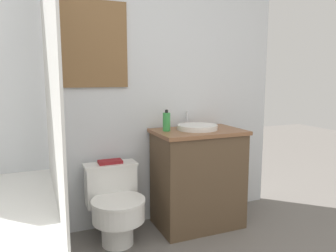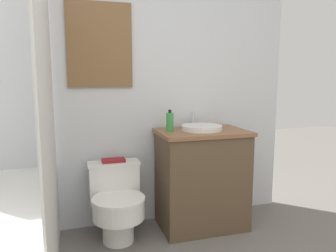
{
  "view_description": "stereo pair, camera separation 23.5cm",
  "coord_description": "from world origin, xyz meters",
  "px_view_note": "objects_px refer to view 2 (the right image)",
  "views": [
    {
      "loc": [
        -0.54,
        -0.59,
        1.25
      ],
      "look_at": [
        0.36,
        1.55,
        0.9
      ],
      "focal_mm": 35.0,
      "sensor_mm": 36.0,
      "label": 1
    },
    {
      "loc": [
        -0.32,
        -0.67,
        1.25
      ],
      "look_at": [
        0.36,
        1.55,
        0.9
      ],
      "focal_mm": 35.0,
      "sensor_mm": 36.0,
      "label": 2
    }
  ],
  "objects_px": {
    "sink": "(201,128)",
    "soap_bottle": "(170,122)",
    "book_on_tank": "(114,160)",
    "toilet": "(117,202)"
  },
  "relations": [
    {
      "from": "soap_bottle",
      "to": "book_on_tank",
      "type": "distance_m",
      "value": 0.54
    },
    {
      "from": "toilet",
      "to": "soap_bottle",
      "type": "bearing_deg",
      "value": 8.3
    },
    {
      "from": "toilet",
      "to": "sink",
      "type": "height_order",
      "value": "sink"
    },
    {
      "from": "sink",
      "to": "book_on_tank",
      "type": "xyz_separation_m",
      "value": [
        -0.7,
        0.1,
        -0.25
      ]
    },
    {
      "from": "sink",
      "to": "soap_bottle",
      "type": "height_order",
      "value": "soap_bottle"
    },
    {
      "from": "toilet",
      "to": "sink",
      "type": "distance_m",
      "value": 0.89
    },
    {
      "from": "toilet",
      "to": "book_on_tank",
      "type": "bearing_deg",
      "value": 90.0
    },
    {
      "from": "toilet",
      "to": "soap_bottle",
      "type": "height_order",
      "value": "soap_bottle"
    },
    {
      "from": "soap_bottle",
      "to": "book_on_tank",
      "type": "relative_size",
      "value": 0.95
    },
    {
      "from": "sink",
      "to": "book_on_tank",
      "type": "distance_m",
      "value": 0.75
    }
  ]
}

